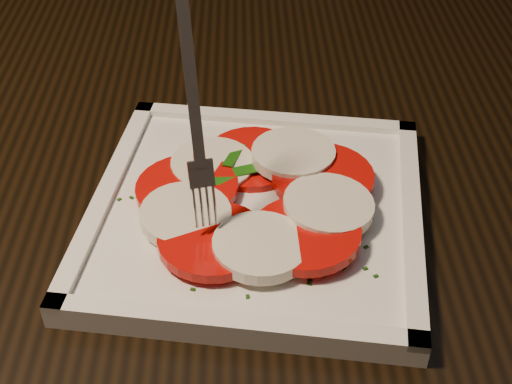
{
  "coord_description": "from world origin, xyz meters",
  "views": [
    {
      "loc": [
        0.31,
        -0.57,
        1.14
      ],
      "look_at": [
        0.28,
        -0.13,
        0.78
      ],
      "focal_mm": 50.0,
      "sensor_mm": 36.0,
      "label": 1
    }
  ],
  "objects": [
    {
      "name": "chair",
      "position": [
        0.17,
        0.67,
        0.53
      ],
      "size": [
        0.56,
        0.56,
        0.93
      ],
      "rotation": [
        0.0,
        0.0,
        -0.43
      ],
      "color": "black",
      "rests_on": "ground"
    },
    {
      "name": "fork",
      "position": [
        0.24,
        -0.15,
        0.87
      ],
      "size": [
        0.04,
        0.06,
        0.16
      ],
      "primitive_type": null,
      "rotation": [
        0.0,
        0.0,
        0.31
      ],
      "color": "white",
      "rests_on": "caprese_salad"
    },
    {
      "name": "caprese_salad",
      "position": [
        0.28,
        -0.13,
        0.77
      ],
      "size": [
        0.21,
        0.22,
        0.02
      ],
      "color": "#C80504",
      "rests_on": "plate"
    },
    {
      "name": "plate",
      "position": [
        0.28,
        -0.13,
        0.76
      ],
      "size": [
        0.28,
        0.28,
        0.01
      ],
      "primitive_type": "cube",
      "rotation": [
        0.0,
        0.0,
        -0.07
      ],
      "color": "white",
      "rests_on": "table"
    },
    {
      "name": "table",
      "position": [
        0.24,
        -0.04,
        0.65
      ],
      "size": [
        1.26,
        0.9,
        0.75
      ],
      "rotation": [
        0.0,
        0.0,
        0.08
      ],
      "color": "black",
      "rests_on": "ground"
    }
  ]
}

